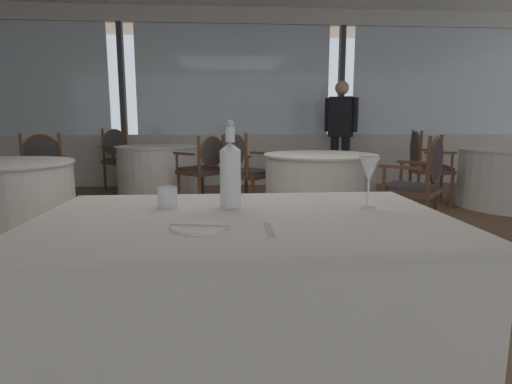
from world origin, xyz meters
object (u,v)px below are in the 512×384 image
at_px(water_bottle, 230,173).
at_px(wine_glass, 369,170).
at_px(dining_chair_1_1, 244,165).
at_px(side_plate, 199,228).
at_px(dining_chair_2_0, 425,162).
at_px(diner_person_0, 341,128).
at_px(dining_chair_3_1, 205,165).
at_px(dining_chair_0_0, 39,169).
at_px(dining_chair_3_0, 119,154).
at_px(dining_chair_1_0, 420,179).
at_px(water_tumbler, 168,197).

relative_size(water_bottle, wine_glass, 1.69).
bearing_deg(dining_chair_1_1, side_plate, -54.49).
bearing_deg(side_plate, dining_chair_2_0, 55.60).
bearing_deg(side_plate, dining_chair_1_1, 85.27).
bearing_deg(diner_person_0, dining_chair_1_1, 163.94).
bearing_deg(wine_glass, dining_chair_3_1, 102.40).
relative_size(water_bottle, dining_chair_2_0, 0.36).
xyz_separation_m(dining_chair_0_0, dining_chair_3_0, (0.39, 1.96, 0.01)).
height_order(dining_chair_1_0, dining_chair_3_0, dining_chair_3_0).
bearing_deg(dining_chair_1_0, water_bottle, 89.30).
height_order(wine_glass, water_tumbler, wine_glass).
height_order(water_bottle, dining_chair_3_1, water_bottle).
relative_size(dining_chair_1_0, dining_chair_3_0, 0.99).
relative_size(water_tumbler, dining_chair_3_1, 0.09).
xyz_separation_m(dining_chair_2_0, dining_chair_3_0, (-4.17, 1.55, -0.00)).
bearing_deg(diner_person_0, dining_chair_3_1, 151.86).
height_order(wine_glass, dining_chair_1_0, dining_chair_1_0).
bearing_deg(dining_chair_3_0, water_bottle, -26.09).
xyz_separation_m(water_bottle, diner_person_0, (1.81, 4.92, 0.10)).
bearing_deg(water_bottle, dining_chair_0_0, 123.80).
bearing_deg(dining_chair_3_0, dining_chair_1_1, 3.55).
distance_m(dining_chair_1_0, dining_chair_2_0, 1.63).
bearing_deg(dining_chair_3_1, side_plate, 138.00).
relative_size(side_plate, dining_chair_0_0, 0.18).
bearing_deg(water_tumbler, dining_chair_2_0, 51.38).
height_order(water_tumbler, dining_chair_1_1, dining_chair_1_1).
distance_m(water_bottle, dining_chair_0_0, 3.70).
xyz_separation_m(dining_chair_3_0, diner_person_0, (3.48, -0.10, 0.40)).
bearing_deg(water_tumbler, dining_chair_1_0, 44.92).
xyz_separation_m(water_bottle, dining_chair_3_1, (-0.27, 3.60, -0.33)).
xyz_separation_m(water_bottle, dining_chair_1_0, (1.76, 2.02, -0.32)).
height_order(water_bottle, diner_person_0, diner_person_0).
bearing_deg(dining_chair_3_0, wine_glass, -21.06).
relative_size(dining_chair_1_0, dining_chair_1_1, 1.02).
distance_m(dining_chair_0_0, diner_person_0, 4.31).
relative_size(dining_chair_1_0, diner_person_0, 0.56).
relative_size(dining_chair_3_1, diner_person_0, 0.53).
relative_size(dining_chair_3_0, dining_chair_3_1, 1.06).
xyz_separation_m(wine_glass, dining_chair_2_0, (1.97, 3.54, -0.32)).
bearing_deg(dining_chair_3_1, dining_chair_1_0, -172.30).
distance_m(dining_chair_0_0, dining_chair_3_1, 1.86).
height_order(water_bottle, dining_chair_3_0, water_bottle).
height_order(dining_chair_1_0, diner_person_0, diner_person_0).
distance_m(dining_chair_3_0, diner_person_0, 3.50).
bearing_deg(side_plate, dining_chair_3_1, 92.44).
relative_size(water_bottle, dining_chair_1_1, 0.37).
relative_size(water_tumbler, diner_person_0, 0.05).
bearing_deg(wine_glass, dining_chair_3_0, 113.39).
bearing_deg(wine_glass, dining_chair_1_0, 59.70).
bearing_deg(water_tumbler, dining_chair_3_0, 105.82).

